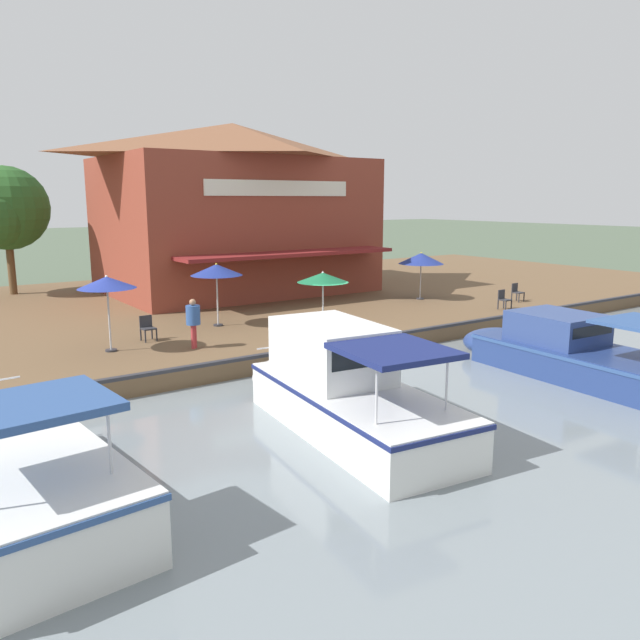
% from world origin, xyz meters
% --- Properties ---
extents(ground_plane, '(220.00, 220.00, 0.00)m').
position_xyz_m(ground_plane, '(0.00, 0.00, 0.00)').
color(ground_plane, '#4C5B47').
extents(quay_deck, '(22.00, 56.00, 0.60)m').
position_xyz_m(quay_deck, '(-11.00, 0.00, 0.30)').
color(quay_deck, brown).
rests_on(quay_deck, ground).
extents(quay_edge_fender, '(0.20, 50.40, 0.10)m').
position_xyz_m(quay_edge_fender, '(-0.10, 0.00, 0.65)').
color(quay_edge_fender, '#2D2D33').
rests_on(quay_edge_fender, quay_deck).
extents(waterfront_restaurant, '(11.03, 13.16, 8.52)m').
position_xyz_m(waterfront_restaurant, '(-13.37, 2.34, 4.92)').
color(waterfront_restaurant, brown).
rests_on(waterfront_restaurant, quay_deck).
extents(patio_umbrella_far_corner, '(2.14, 2.14, 2.27)m').
position_xyz_m(patio_umbrella_far_corner, '(-5.52, 8.13, 2.57)').
color(patio_umbrella_far_corner, '#B7B7B7').
rests_on(patio_umbrella_far_corner, quay_deck).
extents(patio_umbrella_near_quay_edge, '(1.82, 1.82, 2.25)m').
position_xyz_m(patio_umbrella_near_quay_edge, '(-1.71, -0.27, 2.63)').
color(patio_umbrella_near_quay_edge, '#B7B7B7').
rests_on(patio_umbrella_near_quay_edge, quay_deck).
extents(patio_umbrella_back_row, '(1.94, 1.94, 2.39)m').
position_xyz_m(patio_umbrella_back_row, '(-5.22, -2.67, 2.73)').
color(patio_umbrella_back_row, '#B7B7B7').
rests_on(patio_umbrella_back_row, quay_deck).
extents(patio_umbrella_mid_patio_left, '(1.79, 1.79, 2.42)m').
position_xyz_m(patio_umbrella_mid_patio_left, '(-3.48, -7.23, 2.79)').
color(patio_umbrella_mid_patio_left, '#B7B7B7').
rests_on(patio_umbrella_mid_patio_left, quay_deck).
extents(cafe_chair_mid_patio, '(0.46, 0.46, 0.85)m').
position_xyz_m(cafe_chair_mid_patio, '(-4.32, -5.73, 1.08)').
color(cafe_chair_mid_patio, '#2D2D33').
rests_on(cafe_chair_mid_patio, quay_deck).
extents(cafe_chair_under_first_umbrella, '(0.47, 0.47, 0.85)m').
position_xyz_m(cafe_chair_under_first_umbrella, '(-2.47, 11.44, 1.08)').
color(cafe_chair_under_first_umbrella, '#2D2D33').
rests_on(cafe_chair_under_first_umbrella, quay_deck).
extents(cafe_chair_back_row_seat, '(0.46, 0.46, 0.85)m').
position_xyz_m(cafe_chair_back_row_seat, '(-1.41, 9.19, 1.08)').
color(cafe_chair_back_row_seat, '#2D2D33').
rests_on(cafe_chair_back_row_seat, quay_deck).
extents(person_at_quay_edge, '(0.46, 0.46, 1.61)m').
position_xyz_m(person_at_quay_edge, '(-2.36, -4.89, 1.60)').
color(person_at_quay_edge, '#B23338').
rests_on(person_at_quay_edge, quay_deck).
extents(motorboat_outer_channel, '(7.49, 3.26, 2.39)m').
position_xyz_m(motorboat_outer_channel, '(4.51, -11.50, 0.75)').
color(motorboat_outer_channel, silver).
rests_on(motorboat_outer_channel, river_water).
extents(motorboat_far_downstream, '(8.29, 3.04, 2.02)m').
position_xyz_m(motorboat_far_downstream, '(5.19, 3.98, 0.73)').
color(motorboat_far_downstream, navy).
rests_on(motorboat_far_downstream, river_water).
extents(motorboat_distant_upstream, '(7.64, 3.19, 2.38)m').
position_xyz_m(motorboat_distant_upstream, '(4.66, -4.31, 0.96)').
color(motorboat_distant_upstream, white).
rests_on(motorboat_distant_upstream, river_water).
extents(tree_upstream_bank, '(4.35, 4.14, 6.38)m').
position_xyz_m(tree_upstream_bank, '(-18.34, -7.80, 4.79)').
color(tree_upstream_bank, brown).
rests_on(tree_upstream_bank, quay_deck).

